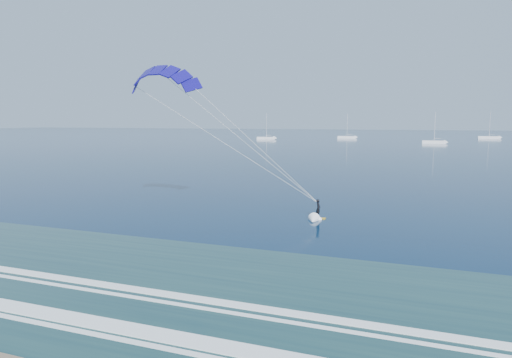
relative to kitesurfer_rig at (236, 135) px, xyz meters
The scene contains 5 objects.
kitesurfer_rig is the anchor object (origin of this frame).
sailboat_0 176.69m from the kitesurfer_rig, 108.36° to the left, with size 9.01×2.40×12.33m.
sailboat_1 194.15m from the kitesurfer_rig, 96.38° to the left, with size 9.13×2.40×12.25m.
sailboat_2 154.20m from the kitesurfer_rig, 82.99° to the left, with size 8.75×2.40×12.13m.
sailboat_3 219.65m from the kitesurfer_rig, 78.19° to the left, with size 10.02×2.40×13.45m.
Camera 1 is at (17.66, -10.04, 8.96)m, focal length 32.00 mm.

